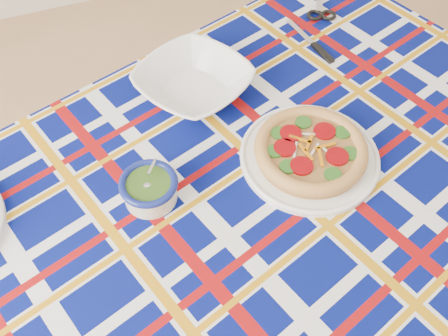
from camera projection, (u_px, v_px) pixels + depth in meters
name	position (u px, v px, depth m)	size (l,w,h in m)	color
dining_table	(242.00, 216.00, 1.09)	(1.80, 1.43, 0.73)	brown
tablecloth	(243.00, 210.00, 1.08)	(1.60, 1.01, 0.10)	#050D5C
main_focaccia_plate	(311.00, 150.00, 1.07)	(0.31, 0.31, 0.06)	olive
pesto_bowl	(149.00, 188.00, 1.01)	(0.12, 0.12, 0.07)	#213D10
serving_bowl	(194.00, 82.00, 1.20)	(0.26, 0.26, 0.06)	white
table_knife	(302.00, 33.00, 1.35)	(0.21, 0.02, 0.01)	silver
kitchen_scissors	(319.00, 0.00, 1.44)	(0.18, 0.09, 0.02)	silver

